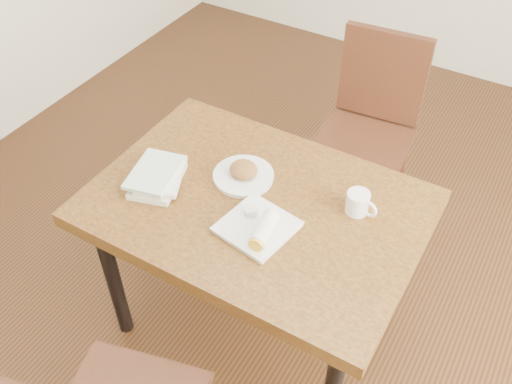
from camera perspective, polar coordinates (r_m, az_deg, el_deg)
The scene contains 7 objects.
ground at distance 2.60m, azimuth 0.00°, elevation -12.93°, with size 4.00×5.00×0.01m, color #472814.
table at distance 2.07m, azimuth 0.00°, elevation -2.71°, with size 1.16×0.82×0.75m.
chair_far at distance 2.78m, azimuth 11.38°, elevation 7.11°, with size 0.45×0.45×0.95m.
plate_scone at distance 2.09m, azimuth -1.26°, elevation 1.83°, with size 0.23×0.23×0.07m.
coffee_mug at distance 1.98m, azimuth 10.22°, elevation -1.04°, with size 0.12×0.08×0.08m.
plate_burrito at distance 1.90m, azimuth 0.30°, elevation -3.54°, with size 0.26×0.26×0.08m.
book_stack at distance 2.10m, azimuth -9.78°, elevation 1.53°, with size 0.23×0.27×0.06m.
Camera 1 is at (0.72, -1.23, 2.17)m, focal length 40.00 mm.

